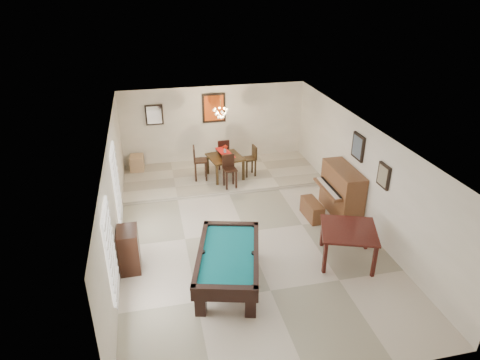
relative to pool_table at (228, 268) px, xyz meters
name	(u,v)px	position (x,y,z in m)	size (l,w,h in m)	color
ground_plane	(245,232)	(0.79, 1.83, -0.38)	(6.00, 9.00, 0.02)	beige
wall_back	(214,125)	(0.79, 6.33, 0.93)	(6.00, 0.04, 2.60)	silver
wall_front	(317,322)	(0.79, -2.67, 0.93)	(6.00, 0.04, 2.60)	silver
wall_left	(114,198)	(-2.21, 1.83, 0.93)	(0.04, 9.00, 2.60)	silver
wall_right	(362,173)	(3.79, 1.83, 0.93)	(0.04, 9.00, 2.60)	silver
ceiling	(246,133)	(0.79, 1.83, 2.23)	(6.00, 9.00, 0.04)	white
dining_step	(222,175)	(0.79, 5.08, -0.31)	(6.00, 2.50, 0.12)	beige
window_left_front	(110,251)	(-2.18, -0.37, 1.03)	(0.06, 1.00, 1.70)	white
window_left_rear	(116,182)	(-2.18, 2.43, 1.03)	(0.06, 1.00, 1.70)	white
pool_table	(228,268)	(0.00, 0.00, 0.00)	(1.22, 2.25, 0.75)	black
square_table	(347,245)	(2.72, 0.21, 0.03)	(1.17, 1.17, 0.81)	#35110D
upright_piano	(337,192)	(3.33, 2.20, 0.27)	(0.87, 1.56, 1.30)	brown
piano_bench	(312,210)	(2.65, 2.12, -0.14)	(0.33, 0.85, 0.47)	brown
apothecary_chest	(129,250)	(-1.98, 0.96, 0.11)	(0.43, 0.65, 0.97)	black
dining_table	(225,165)	(0.86, 4.83, 0.15)	(0.97, 0.97, 0.80)	black
flower_vase	(225,149)	(0.86, 4.83, 0.67)	(0.15, 0.15, 0.25)	#B1230F
dining_chair_south	(230,172)	(0.86, 4.12, 0.23)	(0.36, 0.36, 0.97)	black
dining_chair_north	(222,153)	(0.90, 5.54, 0.24)	(0.37, 0.37, 0.99)	black
dining_chair_west	(200,163)	(0.10, 4.84, 0.27)	(0.39, 0.39, 1.06)	black
dining_chair_east	(250,161)	(1.62, 4.79, 0.22)	(0.35, 0.35, 0.95)	black
corner_bench	(137,163)	(-1.79, 5.97, -0.02)	(0.42, 0.52, 0.47)	tan
chandelier	(221,110)	(0.79, 5.03, 1.83)	(0.44, 0.44, 0.60)	#FFE5B2
back_painting	(214,108)	(0.79, 6.29, 1.53)	(0.75, 0.06, 0.95)	#D84C14
back_mirror	(154,115)	(-1.11, 6.29, 1.43)	(0.55, 0.06, 0.65)	white
right_picture_upper	(358,147)	(3.75, 2.13, 1.53)	(0.06, 0.55, 0.65)	slate
right_picture_lower	(384,176)	(3.75, 0.83, 1.33)	(0.06, 0.45, 0.55)	gray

